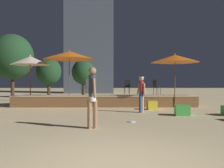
% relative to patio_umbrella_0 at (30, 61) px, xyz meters
% --- Properties ---
extents(ground_plane, '(120.00, 120.00, 0.00)m').
position_rel_patio_umbrella_0_xyz_m(ground_plane, '(4.65, -10.14, -2.66)').
color(ground_plane, '#D1B784').
extents(wooden_deck, '(10.58, 2.38, 0.68)m').
position_rel_patio_umbrella_0_xyz_m(wooden_deck, '(4.27, 0.76, -2.36)').
color(wooden_deck, brown).
rests_on(wooden_deck, ground).
extents(patio_umbrella_0, '(2.23, 2.23, 2.99)m').
position_rel_patio_umbrella_0_xyz_m(patio_umbrella_0, '(0.00, 0.00, 0.00)').
color(patio_umbrella_0, brown).
rests_on(patio_umbrella_0, ground).
extents(patio_umbrella_1, '(2.66, 2.66, 3.03)m').
position_rel_patio_umbrella_0_xyz_m(patio_umbrella_1, '(8.21, -0.44, 0.07)').
color(patio_umbrella_1, brown).
rests_on(patio_umbrella_1, ground).
extents(patio_umbrella_2, '(2.87, 2.87, 3.23)m').
position_rel_patio_umbrella_0_xyz_m(patio_umbrella_2, '(2.30, -0.39, 0.26)').
color(patio_umbrella_2, brown).
rests_on(patio_umbrella_2, ground).
extents(cube_seat_0, '(0.65, 0.65, 0.44)m').
position_rel_patio_umbrella_0_xyz_m(cube_seat_0, '(7.64, -3.78, -2.44)').
color(cube_seat_0, '#4CC651').
rests_on(cube_seat_0, ground).
extents(cube_seat_4, '(0.50, 0.50, 0.44)m').
position_rel_patio_umbrella_0_xyz_m(cube_seat_4, '(6.76, -1.46, -2.44)').
color(cube_seat_4, yellow).
rests_on(cube_seat_4, ground).
extents(person_0, '(0.30, 0.50, 1.87)m').
position_rel_patio_umbrella_0_xyz_m(person_0, '(4.04, -6.76, -1.61)').
color(person_0, '#997051').
rests_on(person_0, ground).
extents(person_2, '(0.41, 0.37, 1.68)m').
position_rel_patio_umbrella_0_xyz_m(person_2, '(6.04, -2.73, -1.72)').
color(person_2, '#2D4C7F').
rests_on(person_2, ground).
extents(bistro_chair_0, '(0.47, 0.47, 0.90)m').
position_rel_patio_umbrella_0_xyz_m(bistro_chair_0, '(3.27, 0.48, -1.44)').
color(bistro_chair_0, '#2D3338').
rests_on(bistro_chair_0, wooden_deck).
extents(bistro_chair_1, '(0.42, 0.42, 0.90)m').
position_rel_patio_umbrella_0_xyz_m(bistro_chair_1, '(5.67, 1.55, -1.44)').
color(bistro_chair_1, '#2D3338').
rests_on(bistro_chair_1, wooden_deck).
extents(bistro_chair_2, '(0.44, 0.44, 0.90)m').
position_rel_patio_umbrella_0_xyz_m(bistro_chair_2, '(7.28, 0.31, -1.44)').
color(bistro_chair_2, '#2D3338').
rests_on(bistro_chair_2, wooden_deck).
extents(frisbee_disc, '(0.26, 0.26, 0.03)m').
position_rel_patio_umbrella_0_xyz_m(frisbee_disc, '(5.34, -5.54, -2.64)').
color(frisbee_disc, white).
rests_on(frisbee_disc, ground).
extents(background_tree_0, '(2.11, 2.11, 3.53)m').
position_rel_patio_umbrella_0_xyz_m(background_tree_0, '(2.08, 8.91, -0.31)').
color(background_tree_0, '#3D2B1C').
rests_on(background_tree_0, ground).
extents(background_tree_1, '(2.31, 2.31, 3.69)m').
position_rel_patio_umbrella_0_xyz_m(background_tree_1, '(-1.11, 8.84, -0.25)').
color(background_tree_1, '#3D2B1C').
rests_on(background_tree_1, ground).
extents(background_tree_2, '(3.24, 3.24, 5.20)m').
position_rel_patio_umbrella_0_xyz_m(background_tree_2, '(-3.08, 5.28, 0.74)').
color(background_tree_2, '#3D2B1C').
rests_on(background_tree_2, ground).
extents(distant_building, '(6.37, 3.24, 12.98)m').
position_rel_patio_umbrella_0_xyz_m(distant_building, '(1.84, 19.01, 3.83)').
color(distant_building, '#4C5666').
rests_on(distant_building, ground).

